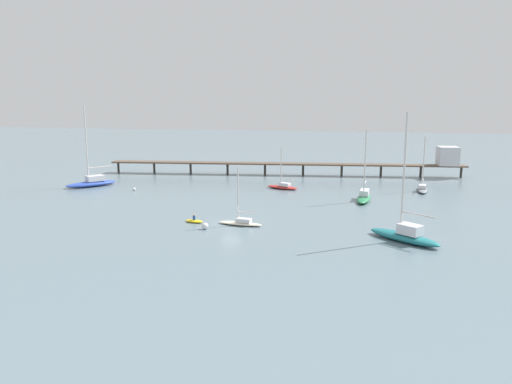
# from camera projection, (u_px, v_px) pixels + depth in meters

# --- Properties ---
(ground_plane) EXTENTS (400.00, 400.00, 0.00)m
(ground_plane) POSITION_uv_depth(u_px,v_px,m) (231.00, 224.00, 65.87)
(ground_plane) COLOR slate
(pier) EXTENTS (77.39, 12.23, 6.60)m
(pier) POSITION_uv_depth(u_px,v_px,m) (358.00, 161.00, 106.42)
(pier) COLOR brown
(pier) RESTS_ON ground_plane
(sailboat_cream) EXTENTS (6.19, 2.15, 7.80)m
(sailboat_cream) POSITION_uv_depth(u_px,v_px,m) (241.00, 221.00, 65.14)
(sailboat_cream) COLOR beige
(sailboat_cream) RESTS_ON ground_plane
(sailboat_green) EXTENTS (2.70, 8.42, 11.77)m
(sailboat_green) POSITION_uv_depth(u_px,v_px,m) (364.00, 196.00, 80.97)
(sailboat_green) COLOR #287F4C
(sailboat_green) RESTS_ON ground_plane
(sailboat_teal) EXTENTS (8.87, 7.70, 15.04)m
(sailboat_teal) POSITION_uv_depth(u_px,v_px,m) (405.00, 234.00, 57.57)
(sailboat_teal) COLOR #1E727A
(sailboat_teal) RESTS_ON ground_plane
(sailboat_blue) EXTENTS (8.35, 9.35, 15.32)m
(sailboat_blue) POSITION_uv_depth(u_px,v_px,m) (92.00, 182.00, 94.24)
(sailboat_blue) COLOR #2D4CB7
(sailboat_blue) RESTS_ON ground_plane
(sailboat_red) EXTENTS (6.61, 4.02, 7.73)m
(sailboat_red) POSITION_uv_depth(u_px,v_px,m) (283.00, 186.00, 91.68)
(sailboat_red) COLOR red
(sailboat_red) RESTS_ON ground_plane
(sailboat_gray) EXTENTS (2.22, 7.71, 9.93)m
(sailboat_gray) POSITION_uv_depth(u_px,v_px,m) (422.00, 188.00, 89.38)
(sailboat_gray) COLOR gray
(sailboat_gray) RESTS_ON ground_plane
(dinghy_yellow) EXTENTS (2.77, 1.64, 1.14)m
(dinghy_yellow) POSITION_uv_depth(u_px,v_px,m) (194.00, 221.00, 66.70)
(dinghy_yellow) COLOR yellow
(dinghy_yellow) RESTS_ON ground_plane
(mooring_buoy_outer) EXTENTS (0.85, 0.85, 0.85)m
(mooring_buoy_outer) POSITION_uv_depth(u_px,v_px,m) (205.00, 226.00, 63.11)
(mooring_buoy_outer) COLOR silver
(mooring_buoy_outer) RESTS_ON ground_plane
(mooring_buoy_mid) EXTENTS (0.57, 0.57, 0.57)m
(mooring_buoy_mid) POSITION_uv_depth(u_px,v_px,m) (134.00, 189.00, 89.78)
(mooring_buoy_mid) COLOR silver
(mooring_buoy_mid) RESTS_ON ground_plane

